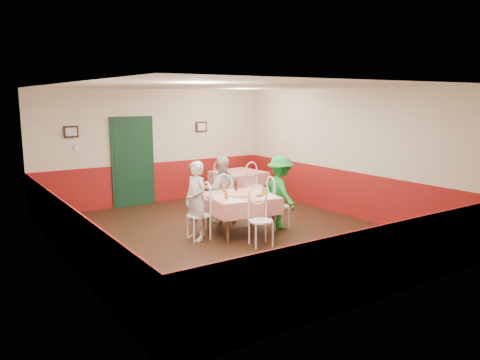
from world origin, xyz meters
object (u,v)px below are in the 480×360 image
chair_second_a (213,187)px  glass_a (226,196)px  chair_near (261,221)px  pizza (239,195)px  diner_right (281,192)px  main_table (240,214)px  glass_c (224,188)px  diner_left (196,201)px  diner_far (221,190)px  chair_left (199,215)px  beer_bottle (236,185)px  chair_right (278,206)px  chair_second_b (256,188)px  glass_b (264,192)px  second_table (239,187)px  chair_far (222,202)px  wallet (260,196)px

chair_second_a → glass_a: bearing=-31.4°
chair_near → pizza: size_ratio=1.99×
chair_second_a → diner_right: size_ratio=0.61×
main_table → pizza: (-0.04, -0.03, 0.40)m
glass_c → diner_left: bearing=-158.7°
glass_c → diner_far: diner_far is taller
chair_left → beer_bottle: bearing=110.3°
chair_right → beer_bottle: size_ratio=4.04×
pizza → chair_second_b: bearing=46.3°
diner_right → glass_a: bearing=102.1°
beer_bottle → glass_b: bearing=-71.9°
diner_right → second_table: bearing=-4.9°
chair_left → glass_c: bearing=119.2°
chair_left → chair_far: (0.96, 0.72, 0.00)m
diner_right → pizza: bearing=94.1°
chair_left → chair_far: same height
main_table → chair_second_a: chair_second_a is taller
glass_c → diner_left: 0.87m
second_table → glass_c: size_ratio=8.11×
beer_bottle → wallet: (0.08, -0.70, -0.10)m
glass_b → diner_right: bearing=16.3°
chair_second_b → diner_far: bearing=-157.8°
pizza → glass_a: 0.42m
beer_bottle → diner_left: (-1.04, -0.24, -0.14)m
chair_second_b → chair_right: bearing=-117.9°
chair_second_a → glass_c: (-0.90, -1.96, 0.38)m
chair_near → glass_b: (0.48, 0.56, 0.38)m
glass_a → wallet: bearing=-14.4°
second_table → chair_near: (-1.68, -3.24, 0.08)m
second_table → glass_c: bearing=-130.0°
chair_far → wallet: size_ratio=8.18×
chair_far → diner_far: size_ratio=0.64×
chair_left → beer_bottle: (0.99, 0.25, 0.42)m
chair_right → glass_b: size_ratio=6.27×
pizza → diner_right: 0.93m
glass_a → chair_second_b: bearing=42.4°
chair_right → diner_far: diner_far is taller
chair_far → chair_right: bearing=145.5°
pizza → glass_b: bearing=-32.6°
chair_second_a → chair_right: bearing=-5.0°
chair_right → pizza: 0.94m
glass_a → glass_c: 0.70m
pizza → diner_right: diner_right is taller
glass_b → chair_second_b: bearing=58.0°
chair_second_a → chair_second_b: bearing=39.4°
glass_b → diner_left: diner_left is taller
second_table → wallet: 3.08m
glass_b → glass_c: (-0.44, 0.72, -0.00)m
chair_left → diner_right: size_ratio=0.61×
glass_a → beer_bottle: (0.58, 0.54, 0.05)m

